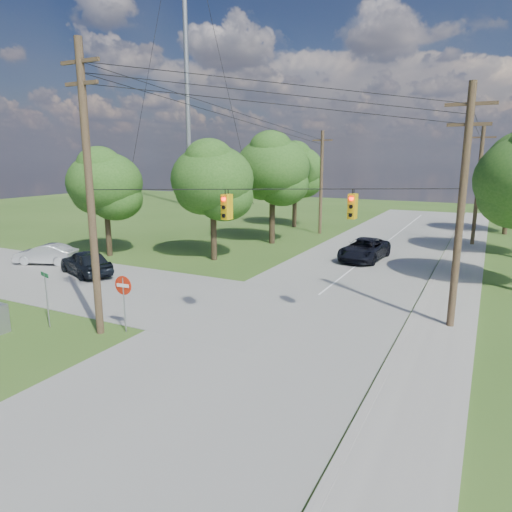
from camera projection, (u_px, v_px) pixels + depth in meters
The scene contains 20 objects.
ground at pixel (181, 357), 17.46m from camera, with size 140.00×140.00×0.00m, color #30521B.
main_road at pixel (282, 324), 20.91m from camera, with size 10.00×100.00×0.03m, color gray.
sidewalk_east at pixel (438, 350), 17.91m from camera, with size 2.60×100.00×0.12m, color #9B9891.
pole_sw at pixel (90, 189), 18.55m from camera, with size 2.00×0.32×12.00m.
pole_ne at pixel (461, 206), 19.28m from camera, with size 2.00×0.32×10.50m.
pole_north_e at pixel (478, 186), 38.47m from camera, with size 2.00×0.32×10.00m.
pole_north_w at pixel (321, 182), 44.68m from camera, with size 2.00×0.32×10.00m.
power_lines at pixel (324, 126), 24.89m from camera, with size 13.93×29.62×4.93m.
traffic_signals at pixel (290, 206), 19.01m from camera, with size 4.91×3.27×1.05m.
radio_mast at pixel (186, 53), 66.98m from camera, with size 0.70×0.70×45.00m, color gray.
tree_w_near at pixel (213, 179), 32.82m from camera, with size 6.00×6.00×8.40m.
tree_w_mid at pixel (272, 168), 39.19m from camera, with size 6.40×6.40×9.22m.
tree_w_far at pixel (295, 169), 48.84m from camera, with size 6.00×6.00×8.73m.
tree_e_far at pixel (511, 174), 44.09m from camera, with size 5.80×5.80×8.32m.
tree_cross_n at pixel (105, 183), 34.29m from camera, with size 5.60×5.60×7.91m.
car_cross_dark at pixel (86, 262), 29.43m from camera, with size 1.95×4.85×1.65m, color black.
car_cross_silver at pixel (46, 254), 32.44m from camera, with size 1.51×4.32×1.42m, color silver.
car_main_north at pixel (364, 249), 33.77m from camera, with size 2.62×5.69×1.58m, color black.
do_not_enter_sign at pixel (124, 292), 19.59m from camera, with size 0.85×0.12×2.54m.
street_name_sign at pixel (46, 292), 20.20m from camera, with size 0.74×0.25×2.54m.
Camera 1 is at (9.99, -13.13, 7.49)m, focal length 32.00 mm.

